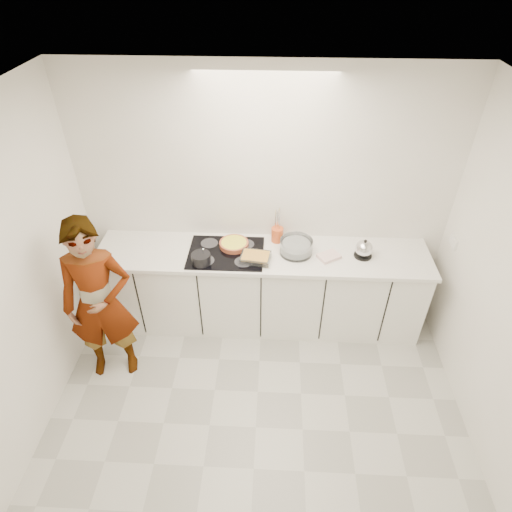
{
  "coord_description": "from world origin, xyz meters",
  "views": [
    {
      "loc": [
        0.1,
        -2.01,
        3.4
      ],
      "look_at": [
        -0.05,
        1.05,
        1.05
      ],
      "focal_mm": 30.0,
      "sensor_mm": 36.0,
      "label": 1
    }
  ],
  "objects_px": {
    "kettle": "(364,249)",
    "cook": "(100,303)",
    "hob": "(226,253)",
    "saucepan": "(201,258)",
    "utensil_crock": "(277,235)",
    "mixing_bowl": "(296,247)",
    "baking_dish": "(256,257)",
    "tart_dish": "(234,244)"
  },
  "relations": [
    {
      "from": "saucepan",
      "to": "cook",
      "type": "distance_m",
      "value": 0.96
    },
    {
      "from": "kettle",
      "to": "mixing_bowl",
      "type": "bearing_deg",
      "value": 177.96
    },
    {
      "from": "mixing_bowl",
      "to": "kettle",
      "type": "distance_m",
      "value": 0.64
    },
    {
      "from": "mixing_bowl",
      "to": "cook",
      "type": "height_order",
      "value": "cook"
    },
    {
      "from": "saucepan",
      "to": "utensil_crock",
      "type": "distance_m",
      "value": 0.81
    },
    {
      "from": "baking_dish",
      "to": "utensil_crock",
      "type": "distance_m",
      "value": 0.39
    },
    {
      "from": "tart_dish",
      "to": "mixing_bowl",
      "type": "xyz_separation_m",
      "value": [
        0.6,
        -0.06,
        0.03
      ]
    },
    {
      "from": "tart_dish",
      "to": "mixing_bowl",
      "type": "bearing_deg",
      "value": -5.97
    },
    {
      "from": "saucepan",
      "to": "tart_dish",
      "type": "bearing_deg",
      "value": 44.84
    },
    {
      "from": "utensil_crock",
      "to": "baking_dish",
      "type": "bearing_deg",
      "value": -120.44
    },
    {
      "from": "mixing_bowl",
      "to": "utensil_crock",
      "type": "height_order",
      "value": "utensil_crock"
    },
    {
      "from": "utensil_crock",
      "to": "cook",
      "type": "distance_m",
      "value": 1.77
    },
    {
      "from": "hob",
      "to": "mixing_bowl",
      "type": "bearing_deg",
      "value": 3.55
    },
    {
      "from": "kettle",
      "to": "cook",
      "type": "distance_m",
      "value": 2.44
    },
    {
      "from": "mixing_bowl",
      "to": "cook",
      "type": "distance_m",
      "value": 1.85
    },
    {
      "from": "baking_dish",
      "to": "kettle",
      "type": "distance_m",
      "value": 1.03
    },
    {
      "from": "saucepan",
      "to": "kettle",
      "type": "xyz_separation_m",
      "value": [
        1.52,
        0.19,
        0.02
      ]
    },
    {
      "from": "utensil_crock",
      "to": "saucepan",
      "type": "bearing_deg",
      "value": -149.78
    },
    {
      "from": "hob",
      "to": "cook",
      "type": "relative_size",
      "value": 0.43
    },
    {
      "from": "baking_dish",
      "to": "utensil_crock",
      "type": "xyz_separation_m",
      "value": [
        0.2,
        0.34,
        0.03
      ]
    },
    {
      "from": "hob",
      "to": "mixing_bowl",
      "type": "relative_size",
      "value": 1.93
    },
    {
      "from": "utensil_crock",
      "to": "tart_dish",
      "type": "bearing_deg",
      "value": -162.81
    },
    {
      "from": "tart_dish",
      "to": "mixing_bowl",
      "type": "relative_size",
      "value": 0.95
    },
    {
      "from": "saucepan",
      "to": "baking_dish",
      "type": "relative_size",
      "value": 0.63
    },
    {
      "from": "saucepan",
      "to": "mixing_bowl",
      "type": "relative_size",
      "value": 0.5
    },
    {
      "from": "utensil_crock",
      "to": "cook",
      "type": "relative_size",
      "value": 0.09
    },
    {
      "from": "cook",
      "to": "tart_dish",
      "type": "bearing_deg",
      "value": 23.79
    },
    {
      "from": "saucepan",
      "to": "baking_dish",
      "type": "height_order",
      "value": "saucepan"
    },
    {
      "from": "baking_dish",
      "to": "mixing_bowl",
      "type": "distance_m",
      "value": 0.41
    },
    {
      "from": "saucepan",
      "to": "utensil_crock",
      "type": "bearing_deg",
      "value": 30.22
    },
    {
      "from": "baking_dish",
      "to": "mixing_bowl",
      "type": "height_order",
      "value": "mixing_bowl"
    },
    {
      "from": "tart_dish",
      "to": "kettle",
      "type": "xyz_separation_m",
      "value": [
        1.24,
        -0.09,
        0.04
      ]
    },
    {
      "from": "saucepan",
      "to": "baking_dish",
      "type": "bearing_deg",
      "value": 7.92
    },
    {
      "from": "hob",
      "to": "utensil_crock",
      "type": "relative_size",
      "value": 4.86
    },
    {
      "from": "tart_dish",
      "to": "saucepan",
      "type": "bearing_deg",
      "value": -135.16
    },
    {
      "from": "tart_dish",
      "to": "baking_dish",
      "type": "bearing_deg",
      "value": -43.04
    },
    {
      "from": "utensil_crock",
      "to": "hob",
      "type": "bearing_deg",
      "value": -154.33
    },
    {
      "from": "hob",
      "to": "saucepan",
      "type": "bearing_deg",
      "value": -140.69
    },
    {
      "from": "hob",
      "to": "utensil_crock",
      "type": "height_order",
      "value": "utensil_crock"
    },
    {
      "from": "tart_dish",
      "to": "kettle",
      "type": "distance_m",
      "value": 1.25
    },
    {
      "from": "saucepan",
      "to": "mixing_bowl",
      "type": "xyz_separation_m",
      "value": [
        0.88,
        0.21,
        0.0
      ]
    },
    {
      "from": "hob",
      "to": "cook",
      "type": "bearing_deg",
      "value": -146.98
    }
  ]
}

